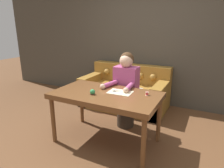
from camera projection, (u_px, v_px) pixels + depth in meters
ground_plane at (111, 145)px, 2.81m from camera, size 16.00×16.00×0.00m
wall_back at (153, 42)px, 4.03m from camera, size 8.00×0.06×2.60m
dining_table at (106, 98)px, 2.73m from camera, size 1.45×0.81×0.74m
couch at (125, 92)px, 4.11m from camera, size 1.69×0.91×0.83m
person at (126, 90)px, 3.18m from camera, size 0.45×0.60×1.23m
pattern_paper_main at (120, 92)px, 2.74m from camera, size 0.34×0.25×0.00m
scissors at (117, 91)px, 2.78m from camera, size 0.18×0.16×0.01m
thread_spool at (147, 94)px, 2.62m from camera, size 0.04×0.04×0.05m
pin_cushion at (93, 92)px, 2.64m from camera, size 0.07×0.07×0.07m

